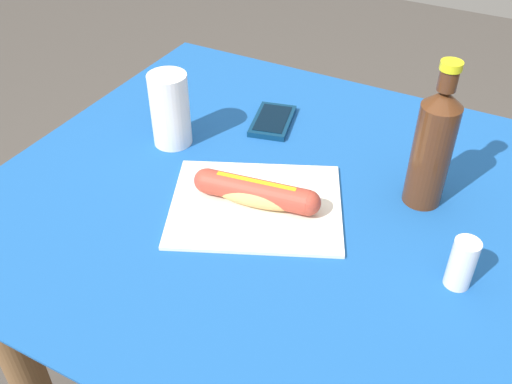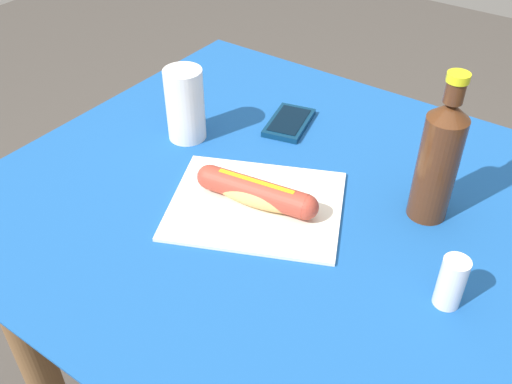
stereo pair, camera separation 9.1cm
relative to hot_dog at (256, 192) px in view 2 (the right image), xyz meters
The scene contains 7 objects.
dining_table 0.19m from the hot_dog, 55.43° to the left, with size 0.97×0.86×0.74m.
paper_wrapper 0.03m from the hot_dog, 45.00° to the left, with size 0.27×0.22×0.01m, color silver.
hot_dog is the anchor object (origin of this frame).
cell_phone 0.26m from the hot_dog, 110.66° to the left, with size 0.10×0.13×0.01m.
soda_bottle 0.28m from the hot_dog, 31.71° to the left, with size 0.06×0.06×0.25m.
drinking_cup 0.25m from the hot_dog, 157.29° to the left, with size 0.07×0.07×0.14m, color white.
salt_shaker 0.33m from the hot_dog, ahead, with size 0.04×0.04×0.08m, color silver.
Camera 2 is at (0.38, -0.63, 1.34)m, focal length 40.38 mm.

